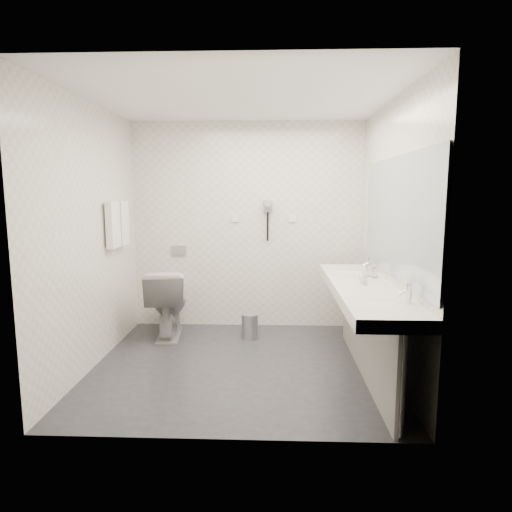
{
  "coord_description": "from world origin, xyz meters",
  "views": [
    {
      "loc": [
        0.31,
        -4.05,
        1.66
      ],
      "look_at": [
        0.15,
        0.15,
        1.05
      ],
      "focal_mm": 30.73,
      "sensor_mm": 36.0,
      "label": 1
    }
  ],
  "objects": [
    {
      "name": "dryer_barrel",
      "position": [
        0.25,
        1.2,
        1.53
      ],
      "size": [
        0.08,
        0.14,
        0.08
      ],
      "primitive_type": "cylinder",
      "rotation": [
        1.57,
        0.0,
        0.0
      ],
      "color": "#97969C",
      "rests_on": "dryer_cradle"
    },
    {
      "name": "towel_far",
      "position": [
        -1.34,
        0.69,
        1.33
      ],
      "size": [
        0.07,
        0.24,
        0.48
      ],
      "primitive_type": "cube",
      "color": "white",
      "rests_on": "towel_rail"
    },
    {
      "name": "bin_lid",
      "position": [
        0.05,
        0.79,
        0.28
      ],
      "size": [
        0.19,
        0.19,
        0.02
      ],
      "primitive_type": "cylinder",
      "color": "#B2B5BA",
      "rests_on": "pedal_bin"
    },
    {
      "name": "dryer_cord",
      "position": [
        0.25,
        1.26,
        1.25
      ],
      "size": [
        0.02,
        0.02,
        0.35
      ],
      "primitive_type": "cylinder",
      "color": "black",
      "rests_on": "dryer_cradle"
    },
    {
      "name": "switch_plate_b",
      "position": [
        0.55,
        1.29,
        1.35
      ],
      "size": [
        0.09,
        0.02,
        0.09
      ],
      "primitive_type": "cube",
      "color": "white",
      "rests_on": "wall_back"
    },
    {
      "name": "wall_right",
      "position": [
        1.4,
        0.0,
        1.25
      ],
      "size": [
        0.0,
        2.6,
        2.6
      ],
      "primitive_type": "plane",
      "rotation": [
        1.57,
        0.0,
        -1.57
      ],
      "color": "white",
      "rests_on": "floor"
    },
    {
      "name": "faucet_near",
      "position": [
        1.32,
        -0.85,
        0.92
      ],
      "size": [
        0.04,
        0.04,
        0.15
      ],
      "primitive_type": "cylinder",
      "color": "silver",
      "rests_on": "vanity_counter"
    },
    {
      "name": "vanity_counter",
      "position": [
        1.12,
        -0.2,
        0.8
      ],
      "size": [
        0.55,
        2.2,
        0.1
      ],
      "primitive_type": "cube",
      "color": "white",
      "rests_on": "floor"
    },
    {
      "name": "wall_front",
      "position": [
        0.0,
        -1.3,
        1.25
      ],
      "size": [
        2.8,
        0.0,
        2.8
      ],
      "primitive_type": "plane",
      "rotation": [
        -1.57,
        0.0,
        0.0
      ],
      "color": "white",
      "rests_on": "floor"
    },
    {
      "name": "basin_far",
      "position": [
        1.12,
        0.45,
        0.83
      ],
      "size": [
        0.4,
        0.31,
        0.05
      ],
      "primitive_type": "ellipsoid",
      "color": "white",
      "rests_on": "vanity_counter"
    },
    {
      "name": "floor",
      "position": [
        0.0,
        0.0,
        0.0
      ],
      "size": [
        2.8,
        2.8,
        0.0
      ],
      "primitive_type": "plane",
      "color": "#2A2A2F",
      "rests_on": "ground"
    },
    {
      "name": "soap_bottle_a",
      "position": [
        1.12,
        -0.22,
        0.9
      ],
      "size": [
        0.06,
        0.06,
        0.11
      ],
      "primitive_type": "imported",
      "rotation": [
        0.0,
        0.0,
        0.46
      ],
      "color": "beige",
      "rests_on": "vanity_counter"
    },
    {
      "name": "switch_plate_a",
      "position": [
        -0.15,
        1.29,
        1.35
      ],
      "size": [
        0.09,
        0.02,
        0.09
      ],
      "primitive_type": "cube",
      "color": "white",
      "rests_on": "wall_back"
    },
    {
      "name": "toilet",
      "position": [
        -0.9,
        0.85,
        0.4
      ],
      "size": [
        0.53,
        0.83,
        0.79
      ],
      "primitive_type": "imported",
      "rotation": [
        0.0,
        0.0,
        3.25
      ],
      "color": "white",
      "rests_on": "floor"
    },
    {
      "name": "towel_near",
      "position": [
        -1.34,
        0.41,
        1.33
      ],
      "size": [
        0.07,
        0.24,
        0.48
      ],
      "primitive_type": "cube",
      "color": "white",
      "rests_on": "towel_rail"
    },
    {
      "name": "soap_bottle_b",
      "position": [
        1.14,
        -0.06,
        0.9
      ],
      "size": [
        0.1,
        0.1,
        0.09
      ],
      "primitive_type": "imported",
      "rotation": [
        0.0,
        0.0,
        -0.49
      ],
      "color": "beige",
      "rests_on": "vanity_counter"
    },
    {
      "name": "flush_plate",
      "position": [
        -0.85,
        1.29,
        0.95
      ],
      "size": [
        0.18,
        0.02,
        0.12
      ],
      "primitive_type": "cube",
      "color": "#B2B5BA",
      "rests_on": "wall_back"
    },
    {
      "name": "ceiling",
      "position": [
        0.0,
        0.0,
        2.5
      ],
      "size": [
        2.8,
        2.8,
        0.0
      ],
      "primitive_type": "plane",
      "rotation": [
        3.14,
        0.0,
        0.0
      ],
      "color": "white",
      "rests_on": "wall_back"
    },
    {
      "name": "glass_left",
      "position": [
        1.29,
        0.12,
        0.9
      ],
      "size": [
        0.06,
        0.06,
        0.1
      ],
      "primitive_type": "cylinder",
      "rotation": [
        0.0,
        0.0,
        0.15
      ],
      "color": "silver",
      "rests_on": "vanity_counter"
    },
    {
      "name": "vanity_panel",
      "position": [
        1.15,
        -0.2,
        0.38
      ],
      "size": [
        0.03,
        2.15,
        0.75
      ],
      "primitive_type": "cube",
      "color": "gray",
      "rests_on": "floor"
    },
    {
      "name": "towel_rail",
      "position": [
        -1.35,
        0.55,
        1.55
      ],
      "size": [
        0.02,
        0.62,
        0.02
      ],
      "primitive_type": "cylinder",
      "rotation": [
        1.57,
        0.0,
        0.0
      ],
      "color": "silver",
      "rests_on": "wall_left"
    },
    {
      "name": "mirror",
      "position": [
        1.39,
        -0.2,
        1.45
      ],
      "size": [
        0.02,
        2.2,
        1.05
      ],
      "primitive_type": "cube",
      "color": "#B2BCC6",
      "rests_on": "wall_right"
    },
    {
      "name": "dryer_cradle",
      "position": [
        0.25,
        1.27,
        1.5
      ],
      "size": [
        0.1,
        0.04,
        0.14
      ],
      "primitive_type": "cube",
      "color": "#97969C",
      "rests_on": "wall_back"
    },
    {
      "name": "faucet_far",
      "position": [
        1.32,
        0.45,
        0.92
      ],
      "size": [
        0.04,
        0.04,
        0.15
      ],
      "primitive_type": "cylinder",
      "color": "silver",
      "rests_on": "vanity_counter"
    },
    {
      "name": "wall_back",
      "position": [
        0.0,
        1.3,
        1.25
      ],
      "size": [
        2.8,
        0.0,
        2.8
      ],
      "primitive_type": "plane",
      "rotation": [
        1.57,
        0.0,
        0.0
      ],
      "color": "white",
      "rests_on": "floor"
    },
    {
      "name": "vanity_post_near",
      "position": [
        1.18,
        -1.24,
        0.38
      ],
      "size": [
        0.06,
        0.06,
        0.75
      ],
      "primitive_type": "cylinder",
      "color": "silver",
      "rests_on": "floor"
    },
    {
      "name": "pedal_bin",
      "position": [
        0.05,
        0.79,
        0.14
      ],
      "size": [
        0.2,
        0.2,
        0.27
      ],
      "primitive_type": "cylinder",
      "rotation": [
        0.0,
        0.0,
        0.02
      ],
      "color": "#B2B5BA",
      "rests_on": "floor"
    },
    {
      "name": "vanity_post_far",
      "position": [
        1.18,
        0.84,
        0.38
      ],
      "size": [
        0.06,
        0.06,
        0.75
      ],
      "primitive_type": "cylinder",
      "color": "silver",
      "rests_on": "floor"
    },
    {
      "name": "basin_near",
      "position": [
        1.12,
        -0.85,
        0.83
      ],
      "size": [
        0.4,
        0.31,
        0.05
      ],
      "primitive_type": "ellipsoid",
      "color": "white",
      "rests_on": "vanity_counter"
    },
    {
      "name": "wall_left",
      "position": [
        -1.4,
        0.0,
        1.25
      ],
      "size": [
        0.0,
        2.6,
        2.6
      ],
      "primitive_type": "plane",
      "rotation": [
        1.57,
        0.0,
        1.57
      ],
      "color": "white",
      "rests_on": "floor"
    },
    {
      "name": "glass_right",
      "position": [
        1.25,
        0.2,
        0.91
      ],
      "size": [
        0.08,
        0.08,
        0.11
      ],
      "primitive_type": "cylinder",
      "rotation": [
        0.0,
        0.0,
        -0.37
      ],
      "color": "silver",
      "rests_on": "vanity_counter"
    }
  ]
}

